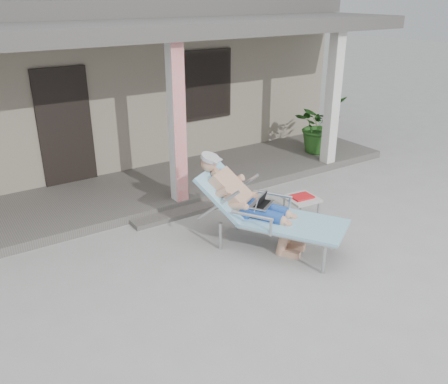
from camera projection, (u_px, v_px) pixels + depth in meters
ground at (255, 261)px, 6.56m from camera, size 60.00×60.00×0.00m
house at (87, 75)px, 10.90m from camera, size 10.40×5.40×3.30m
porch_deck at (158, 187)px, 8.83m from camera, size 10.00×2.00×0.15m
porch_overhang at (151, 35)px, 7.73m from camera, size 10.00×2.30×2.85m
porch_step at (189, 211)px, 7.96m from camera, size 2.00×0.30×0.07m
lounger at (259, 190)px, 6.65m from camera, size 1.78×2.20×1.41m
side_table at (302, 200)px, 7.57m from camera, size 0.52×0.52×0.44m
potted_palm at (319, 125)px, 10.34m from camera, size 1.34×1.26×1.20m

